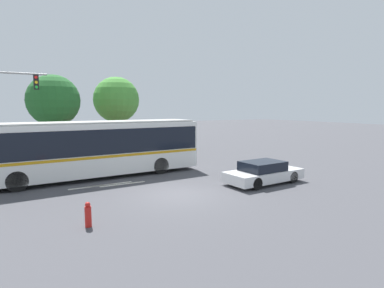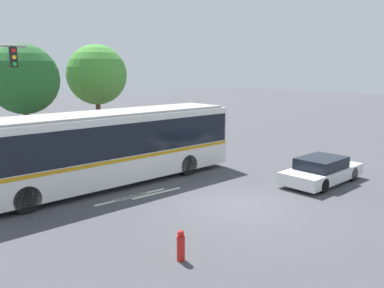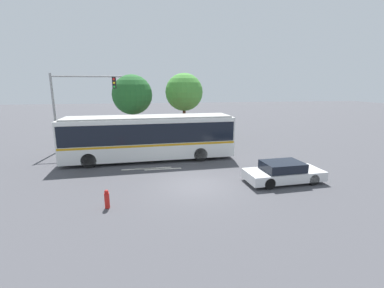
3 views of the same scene
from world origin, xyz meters
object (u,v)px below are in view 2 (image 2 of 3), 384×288
object	(u,v)px
sedan_foreground	(322,171)
fire_hydrant	(181,246)
street_tree_centre	(97,75)
city_bus	(110,143)
street_tree_left	(24,80)

from	to	relation	value
sedan_foreground	fire_hydrant	world-z (taller)	sedan_foreground
sedan_foreground	street_tree_centre	xyz separation A→B (m)	(-3.62, 14.54, 4.10)
city_bus	street_tree_centre	world-z (taller)	street_tree_centre
city_bus	street_tree_centre	bearing A→B (deg)	-115.75
street_tree_centre	street_tree_left	bearing A→B (deg)	-158.87
city_bus	street_tree_centre	distance (m)	9.83
street_tree_left	street_tree_centre	bearing A→B (deg)	21.13
fire_hydrant	city_bus	bearing A→B (deg)	75.29
sedan_foreground	street_tree_left	bearing A→B (deg)	121.94
street_tree_centre	city_bus	bearing A→B (deg)	-113.37
city_bus	fire_hydrant	xyz separation A→B (m)	(-1.99, -7.59, -1.42)
sedan_foreground	city_bus	bearing A→B (deg)	138.06
city_bus	fire_hydrant	size ratio (longest dim) A/B	14.22
sedan_foreground	street_tree_left	xyz separation A→B (m)	(-8.82, 12.53, 3.93)
city_bus	sedan_foreground	size ratio (longest dim) A/B	2.75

